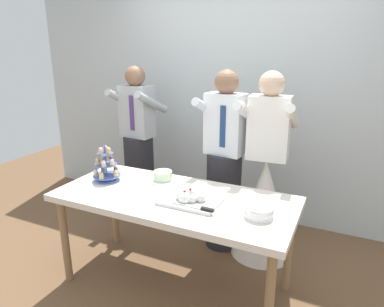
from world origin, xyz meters
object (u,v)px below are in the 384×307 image
object	(u,v)px
person_guest	(139,152)
plate_stack	(259,212)
main_cake_tray	(191,197)
round_cake	(163,177)
dessert_table	(174,205)
person_groom	(224,172)
person_bride	(264,195)
cupcake_stand	(106,167)

from	to	relation	value
person_guest	plate_stack	bearing A→B (deg)	-31.70
person_guest	main_cake_tray	bearing A→B (deg)	-41.60
round_cake	person_guest	size ratio (longest dim) A/B	0.14
main_cake_tray	round_cake	size ratio (longest dim) A/B	1.81
dessert_table	person_groom	size ratio (longest dim) A/B	1.08
dessert_table	plate_stack	bearing A→B (deg)	-5.06
person_bride	person_guest	xyz separation A→B (m)	(-1.44, 0.18, 0.16)
round_cake	person_groom	distance (m)	0.62
main_cake_tray	plate_stack	xyz separation A→B (m)	(0.50, -0.02, -0.00)
cupcake_stand	round_cake	size ratio (longest dim) A/B	1.27
main_cake_tray	person_guest	bearing A→B (deg)	138.40
main_cake_tray	person_groom	world-z (taller)	person_groom
main_cake_tray	person_groom	distance (m)	0.77
dessert_table	main_cake_tray	bearing A→B (deg)	-14.75
cupcake_stand	plate_stack	size ratio (longest dim) A/B	1.58
cupcake_stand	dessert_table	bearing A→B (deg)	-3.46
cupcake_stand	round_cake	bearing A→B (deg)	24.42
cupcake_stand	person_groom	world-z (taller)	person_groom
dessert_table	person_bride	bearing A→B (deg)	55.39
cupcake_stand	person_bride	xyz separation A→B (m)	(1.16, 0.70, -0.31)
main_cake_tray	person_bride	xyz separation A→B (m)	(0.35, 0.78, -0.23)
plate_stack	person_bride	world-z (taller)	person_bride
cupcake_stand	person_groom	size ratio (longest dim) A/B	0.18
main_cake_tray	person_bride	world-z (taller)	person_bride
round_cake	dessert_table	bearing A→B (deg)	-45.68
round_cake	person_guest	bearing A→B (deg)	135.40
person_guest	cupcake_stand	bearing A→B (deg)	-72.58
person_bride	person_guest	bearing A→B (deg)	172.83
round_cake	person_groom	bearing A→B (deg)	54.08
dessert_table	plate_stack	xyz separation A→B (m)	(0.66, -0.06, 0.11)
person_guest	round_cake	bearing A→B (deg)	-44.60
main_cake_tray	round_cake	xyz separation A→B (m)	(-0.39, 0.27, -0.00)
round_cake	person_bride	size ratio (longest dim) A/B	0.14
person_guest	person_groom	bearing A→B (deg)	-10.43
plate_stack	person_bride	distance (m)	0.85
dessert_table	plate_stack	size ratio (longest dim) A/B	9.33
plate_stack	round_cake	distance (m)	0.93
plate_stack	dessert_table	bearing A→B (deg)	174.94
main_cake_tray	dessert_table	bearing A→B (deg)	165.25
person_groom	person_bride	size ratio (longest dim) A/B	1.00
person_groom	plate_stack	bearing A→B (deg)	-56.07
person_bride	person_groom	bearing A→B (deg)	-177.85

